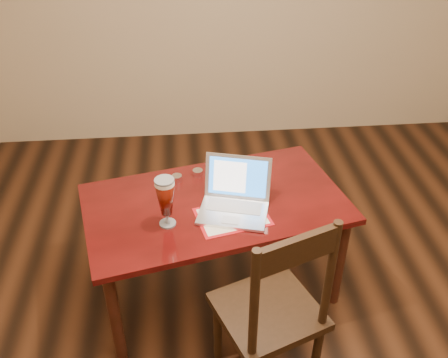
{
  "coord_description": "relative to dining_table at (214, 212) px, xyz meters",
  "views": [
    {
      "loc": [
        -0.55,
        -1.7,
        2.34
      ],
      "look_at": [
        -0.35,
        0.42,
        0.89
      ],
      "focal_mm": 40.0,
      "sensor_mm": 36.0,
      "label": 1
    }
  ],
  "objects": [
    {
      "name": "ground",
      "position": [
        0.4,
        -0.51,
        -0.61
      ],
      "size": [
        5.0,
        5.0,
        0.0
      ],
      "primitive_type": "plane",
      "color": "black",
      "rests_on": "ground"
    },
    {
      "name": "dining_chair",
      "position": [
        0.22,
        -0.66,
        -0.1
      ],
      "size": [
        0.59,
        0.57,
        1.08
      ],
      "rotation": [
        0.0,
        0.0,
        0.37
      ],
      "color": "black",
      "rests_on": "ground"
    },
    {
      "name": "room_shell",
      "position": [
        0.4,
        -0.51,
        1.16
      ],
      "size": [
        4.51,
        5.01,
        2.71
      ],
      "color": "tan",
      "rests_on": "ground"
    },
    {
      "name": "dining_table",
      "position": [
        0.0,
        0.0,
        0.0
      ],
      "size": [
        1.58,
        1.1,
        0.95
      ],
      "rotation": [
        0.0,
        0.0,
        0.22
      ],
      "color": "#500B0A",
      "rests_on": "ground"
    }
  ]
}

